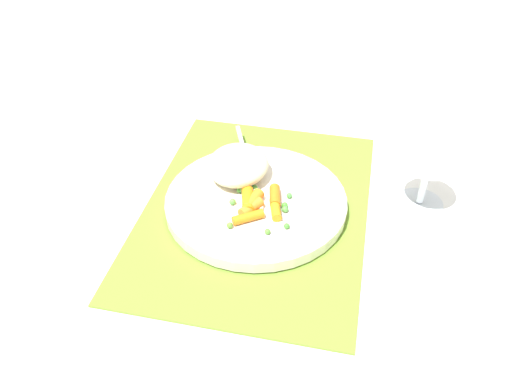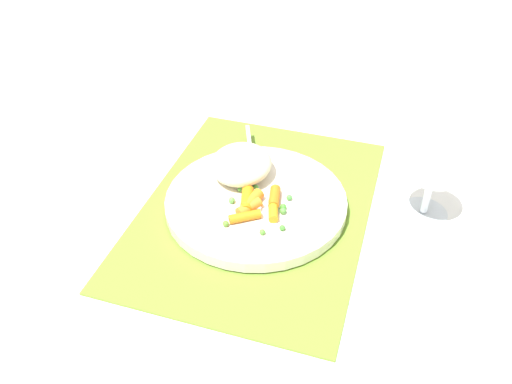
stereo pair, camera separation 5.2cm
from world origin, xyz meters
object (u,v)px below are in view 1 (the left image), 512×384
rice_mound (238,165)px  carrot_portion (258,204)px  plate (256,202)px  fork (250,173)px  wine_glass (434,142)px

rice_mound → carrot_portion: bearing=34.1°
plate → fork: (-0.05, -0.02, 0.01)m
rice_mound → wine_glass: 0.27m
plate → carrot_portion: size_ratio=2.98×
rice_mound → carrot_portion: (0.06, 0.04, -0.01)m
carrot_portion → wine_glass: (-0.09, 0.22, 0.08)m
fork → wine_glass: (-0.01, 0.25, 0.08)m
carrot_portion → plate: bearing=-160.8°
plate → wine_glass: 0.25m
fork → wine_glass: bearing=93.4°
wine_glass → carrot_portion: bearing=-68.7°
plate → fork: size_ratio=1.26×
wine_glass → rice_mound: bearing=-85.3°
fork → wine_glass: size_ratio=1.32×
plate → wine_glass: (-0.06, 0.23, 0.09)m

